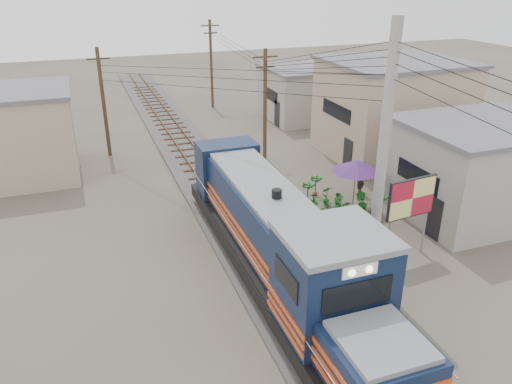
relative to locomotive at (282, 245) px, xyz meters
name	(u,v)px	position (x,y,z in m)	size (l,w,h in m)	color
ground	(284,289)	(0.00, -0.25, -1.83)	(120.00, 120.00, 0.00)	#473F35
ballast	(215,189)	(0.00, 9.75, -1.75)	(3.60, 70.00, 0.16)	#595651
track	(215,186)	(0.00, 9.75, -1.57)	(1.15, 70.00, 0.12)	#51331E
locomotive	(282,245)	(0.00, 0.00, 0.00)	(3.14, 17.12, 4.24)	black
utility_pole_main	(382,162)	(3.50, -0.75, 3.17)	(0.40, 0.40, 10.00)	#9E9B93
wooden_pole_mid	(265,103)	(4.50, 13.75, 1.85)	(1.60, 0.24, 7.00)	#4C3826
wooden_pole_far	(211,63)	(4.80, 27.75, 2.10)	(1.60, 0.24, 7.50)	#4C3826
wooden_pole_left	(103,101)	(-5.00, 17.75, 1.85)	(1.60, 0.24, 7.00)	#4C3826
power_lines	(215,57)	(-0.14, 8.24, 5.73)	(9.65, 19.00, 3.30)	black
shophouse_front	(477,169)	(11.50, 2.75, 0.53)	(7.35, 6.30, 4.70)	gray
shophouse_mid	(392,108)	(12.50, 11.75, 1.28)	(8.40, 7.35, 6.20)	tan
shophouse_back	(305,93)	(11.00, 21.75, 0.28)	(6.30, 6.30, 4.20)	gray
shophouse_left	(19,134)	(-10.00, 15.75, 0.78)	(6.30, 6.30, 5.20)	tan
billboard	(411,200)	(5.79, 0.20, 0.87)	(2.36, 0.38, 3.65)	#99999E
market_umbrella	(356,166)	(6.08, 5.08, 0.55)	(3.21, 3.21, 2.70)	black
vendor	(360,178)	(7.41, 6.68, -0.91)	(0.67, 0.44, 1.84)	black
plant_nursery	(335,208)	(4.77, 4.58, -1.35)	(3.43, 3.35, 1.12)	#1B611E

